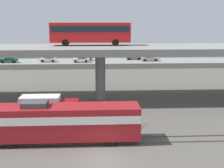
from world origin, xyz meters
TOP-DOWN VIEW (x-y plane):
  - ground_plane at (0.00, 0.00)m, footprint 260.00×260.00m
  - rail_strip_near at (0.00, 3.28)m, footprint 110.00×0.12m
  - rail_strip_far at (0.00, 4.72)m, footprint 110.00×0.12m
  - train_locomotive at (-3.20, 4.00)m, footprint 16.09×3.04m
  - highway_overpass at (0.00, 20.00)m, footprint 96.00×10.95m
  - transit_bus_on_overpass at (-1.44, 21.74)m, footprint 12.00×2.68m
  - service_truck_west at (-6.39, 10.61)m, footprint 6.80×2.46m
  - pier_parking_lot at (0.00, 55.00)m, footprint 73.58×11.11m
  - parked_car_1 at (-4.50, 52.66)m, footprint 4.26×1.85m
  - parked_car_2 at (13.63, 54.16)m, footprint 4.61×1.85m
  - parked_car_4 at (-13.11, 53.66)m, footprint 4.30×1.84m
  - parked_car_5 at (-23.03, 52.89)m, footprint 4.58×1.95m
  - parked_car_6 at (-4.07, 56.44)m, footprint 4.62×1.94m
  - parked_car_7 at (9.78, 57.24)m, footprint 4.29×1.98m
  - harbor_water at (0.00, 78.00)m, footprint 140.00×36.00m

SIDE VIEW (x-z plane):
  - ground_plane at x=0.00m, z-range 0.00..0.00m
  - harbor_water at x=0.00m, z-range 0.00..0.01m
  - rail_strip_near at x=0.00m, z-range 0.00..0.12m
  - rail_strip_far at x=0.00m, z-range 0.00..0.12m
  - pier_parking_lot at x=0.00m, z-range 0.00..1.32m
  - service_truck_west at x=-6.39m, z-range 0.12..3.16m
  - parked_car_1 at x=-4.50m, z-range 1.34..2.84m
  - parked_car_4 at x=-13.11m, z-range 1.34..2.84m
  - parked_car_2 at x=13.63m, z-range 1.34..2.84m
  - parked_car_7 at x=9.78m, z-range 1.34..2.84m
  - parked_car_5 at x=-23.03m, z-range 1.35..2.85m
  - parked_car_6 at x=-4.07m, z-range 1.35..2.85m
  - train_locomotive at x=-3.20m, z-range 0.10..4.28m
  - highway_overpass at x=0.00m, z-range 3.26..11.36m
  - transit_bus_on_overpass at x=-1.44m, z-range 8.45..11.85m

